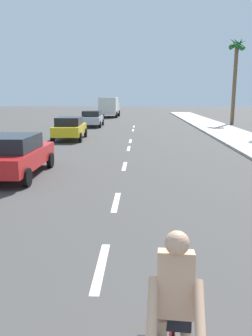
# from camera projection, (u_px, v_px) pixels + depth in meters

# --- Properties ---
(ground_plane) EXTENTS (160.00, 160.00, 0.00)m
(ground_plane) POSITION_uv_depth(u_px,v_px,m) (129.00, 148.00, 19.51)
(ground_plane) COLOR #423F3D
(sidewalk_strip) EXTENTS (3.60, 80.00, 0.14)m
(sidewalk_strip) POSITION_uv_depth(u_px,v_px,m) (252.00, 143.00, 21.11)
(sidewalk_strip) COLOR #B2ADA3
(sidewalk_strip) RESTS_ON ground
(lane_stripe_2) EXTENTS (0.16, 1.80, 0.01)m
(lane_stripe_2) POSITION_uv_depth(u_px,v_px,m) (101.00, 267.00, 5.93)
(lane_stripe_2) COLOR white
(lane_stripe_2) RESTS_ON ground
(lane_stripe_3) EXTENTS (0.16, 1.80, 0.01)m
(lane_stripe_3) POSITION_uv_depth(u_px,v_px,m) (116.00, 202.00, 9.55)
(lane_stripe_3) COLOR white
(lane_stripe_3) RESTS_ON ground
(lane_stripe_4) EXTENTS (0.16, 1.80, 0.01)m
(lane_stripe_4) POSITION_uv_depth(u_px,v_px,m) (125.00, 166.00, 14.43)
(lane_stripe_4) COLOR white
(lane_stripe_4) RESTS_ON ground
(lane_stripe_5) EXTENTS (0.16, 1.80, 0.01)m
(lane_stripe_5) POSITION_uv_depth(u_px,v_px,m) (129.00, 148.00, 19.31)
(lane_stripe_5) COLOR white
(lane_stripe_5) RESTS_ON ground
(lane_stripe_6) EXTENTS (0.16, 1.80, 0.01)m
(lane_stripe_6) POSITION_uv_depth(u_px,v_px,m) (130.00, 141.00, 22.45)
(lane_stripe_6) COLOR white
(lane_stripe_6) RESTS_ON ground
(lane_stripe_7) EXTENTS (0.16, 1.80, 0.01)m
(lane_stripe_7) POSITION_uv_depth(u_px,v_px,m) (133.00, 130.00, 29.58)
(lane_stripe_7) COLOR white
(lane_stripe_7) RESTS_ON ground
(lane_stripe_8) EXTENTS (0.16, 1.80, 0.01)m
(lane_stripe_8) POSITION_uv_depth(u_px,v_px,m) (134.00, 127.00, 33.21)
(lane_stripe_8) COLOR white
(lane_stripe_8) RESTS_ON ground
(cyclist) EXTENTS (0.63, 1.71, 1.82)m
(cyclist) POSITION_uv_depth(u_px,v_px,m) (169.00, 334.00, 3.07)
(cyclist) COLOR black
(cyclist) RESTS_ON ground
(parked_car_red) EXTENTS (2.12, 4.54, 1.57)m
(parked_car_red) POSITION_uv_depth(u_px,v_px,m) (14.00, 154.00, 12.46)
(parked_car_red) COLOR red
(parked_car_red) RESTS_ON ground
(parked_car_yellow) EXTENTS (2.15, 4.39, 1.57)m
(parked_car_yellow) POSITION_uv_depth(u_px,v_px,m) (70.00, 128.00, 23.08)
(parked_car_yellow) COLOR gold
(parked_car_yellow) RESTS_ON ground
(parked_car_silver) EXTENTS (2.13, 4.49, 1.57)m
(parked_car_silver) POSITION_uv_depth(u_px,v_px,m) (92.00, 118.00, 32.99)
(parked_car_silver) COLOR #B7BABF
(parked_car_silver) RESTS_ON ground
(delivery_truck) EXTENTS (2.78, 6.29, 2.80)m
(delivery_truck) POSITION_uv_depth(u_px,v_px,m) (109.00, 107.00, 47.81)
(delivery_truck) COLOR beige
(delivery_truck) RESTS_ON ground
(palm_tree_distant) EXTENTS (1.87, 1.84, 8.92)m
(palm_tree_distant) POSITION_uv_depth(u_px,v_px,m) (236.00, 60.00, 34.05)
(palm_tree_distant) COLOR brown
(palm_tree_distant) RESTS_ON ground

